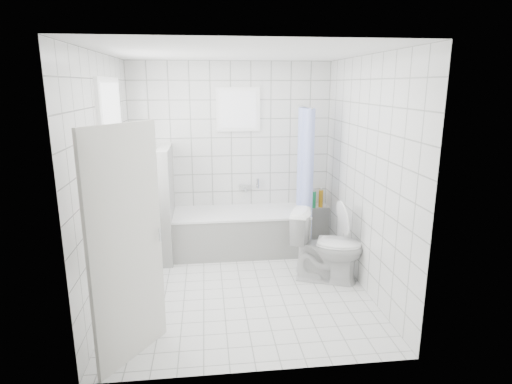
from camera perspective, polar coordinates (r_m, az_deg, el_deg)
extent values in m
plane|color=white|center=(5.08, -1.99, -12.62)|extent=(3.00, 3.00, 0.00)
plane|color=white|center=(4.54, -2.28, 18.11)|extent=(3.00, 3.00, 0.00)
cube|color=white|center=(6.11, -3.28, 4.84)|extent=(2.80, 0.02, 2.60)
cube|color=white|center=(3.19, 0.08, -3.83)|extent=(2.80, 0.02, 2.60)
cube|color=white|center=(4.74, -19.25, 1.34)|extent=(0.02, 3.00, 2.60)
cube|color=white|center=(4.95, 14.27, 2.22)|extent=(0.02, 3.00, 2.60)
cube|color=white|center=(4.97, -18.31, 5.50)|extent=(0.01, 0.90, 1.40)
cube|color=white|center=(6.00, -2.37, 10.93)|extent=(0.50, 0.01, 0.50)
cube|color=white|center=(5.11, -17.17, -2.69)|extent=(0.18, 1.02, 0.08)
cube|color=silver|center=(3.66, -16.84, -7.03)|extent=(0.48, 0.68, 2.00)
cube|color=white|center=(6.01, -2.07, -5.41)|extent=(1.82, 0.75, 0.55)
cube|color=white|center=(5.92, -2.10, -2.77)|extent=(1.84, 0.77, 0.03)
cube|color=white|center=(5.82, -11.80, -1.44)|extent=(0.15, 0.85, 1.50)
cube|color=white|center=(6.43, 7.93, -4.21)|extent=(0.40, 0.24, 0.55)
imported|color=white|center=(5.17, 9.41, -7.14)|extent=(0.95, 0.74, 0.85)
cylinder|color=silver|center=(5.77, 6.51, 11.23)|extent=(0.02, 0.80, 0.02)
cube|color=silver|center=(6.17, -1.45, 0.70)|extent=(0.18, 0.06, 0.06)
imported|color=white|center=(5.07, -17.18, -1.32)|extent=(0.19, 0.19, 0.18)
imported|color=#FF6391|center=(4.71, -18.00, -1.80)|extent=(0.16, 0.16, 0.30)
imported|color=silver|center=(5.15, -17.05, -0.26)|extent=(0.14, 0.14, 0.32)
cylinder|color=#D24218|center=(6.33, 7.38, -0.82)|extent=(0.06, 0.06, 0.23)
cylinder|color=orange|center=(6.27, 8.63, -0.88)|extent=(0.06, 0.06, 0.25)
cylinder|color=#19964E|center=(6.22, 7.70, -1.02)|extent=(0.06, 0.06, 0.24)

